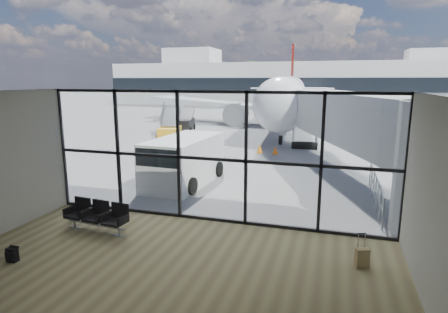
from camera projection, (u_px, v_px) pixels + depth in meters
The scene contains 21 objects.
ground at pixel (306, 116), 50.58m from camera, with size 220.00×220.00×0.00m, color slate.
lounge_shell at pixel (140, 183), 8.03m from camera, with size 12.02×8.01×4.51m.
glass_curtain_wall at pixel (211, 158), 12.62m from camera, with size 12.10×0.12×4.50m.
jet_bridge at pixel (357, 124), 17.76m from camera, with size 8.00×16.50×4.33m.
apron_railing at pixel (376, 187), 14.62m from camera, with size 0.06×5.46×1.11m.
far_terminal at pixel (314, 83), 70.50m from camera, with size 80.00×12.20×11.00m.
tree_0 at pixel (132, 81), 92.40m from camera, with size 4.95×4.95×7.12m.
tree_1 at pixel (154, 78), 90.58m from camera, with size 5.61×5.61×8.07m.
tree_2 at pixel (177, 75), 88.75m from camera, with size 6.27×6.27×9.03m.
tree_3 at pixel (201, 81), 87.30m from camera, with size 4.95×4.95×7.12m.
tree_4 at pixel (225, 78), 85.48m from camera, with size 5.61×5.61×8.07m.
tree_5 at pixel (251, 75), 83.66m from camera, with size 6.27×6.27×9.03m.
seating_row at pixel (98, 214), 12.09m from camera, with size 2.23×0.83×0.99m.
backpack at pixel (12, 255), 10.06m from camera, with size 0.29×0.26×0.43m.
suitcase at pixel (362, 258), 9.75m from camera, with size 0.39×0.34×0.92m.
airliner at pixel (288, 96), 42.11m from camera, with size 33.53×38.95×10.04m.
service_van at pixel (183, 160), 17.51m from camera, with size 2.65×5.12×2.18m.
belt_loader at pixel (185, 124), 36.09m from camera, with size 2.36×4.55×2.00m.
mobile_stairs at pixel (170, 130), 32.01m from camera, with size 2.43×3.70×2.40m.
traffic_cone_a at pixel (275, 150), 24.69m from camera, with size 0.39×0.39×0.55m.
traffic_cone_c at pixel (260, 149), 25.18m from camera, with size 0.41×0.41×0.59m.
Camera 1 is at (3.98, -11.70, 4.82)m, focal length 30.00 mm.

